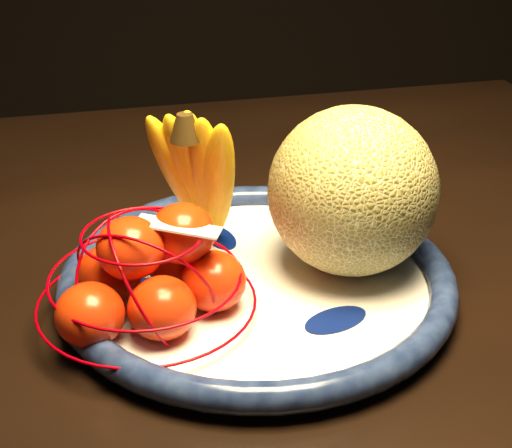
{
  "coord_description": "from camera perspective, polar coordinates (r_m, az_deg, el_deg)",
  "views": [
    {
      "loc": [
        0.05,
        -0.82,
        1.18
      ],
      "look_at": [
        0.11,
        -0.18,
        0.84
      ],
      "focal_mm": 55.0,
      "sensor_mm": 36.0,
      "label": 1
    }
  ],
  "objects": [
    {
      "name": "dining_table",
      "position": [
        0.87,
        -14.24,
        -7.46
      ],
      "size": [
        1.65,
        1.13,
        0.77
      ],
      "rotation": [
        0.0,
        0.0,
        0.14
      ],
      "color": "black",
      "rests_on": "ground"
    },
    {
      "name": "fruit_bowl",
      "position": [
        0.74,
        0.07,
        -4.13
      ],
      "size": [
        0.37,
        0.37,
        0.03
      ],
      "rotation": [
        0.0,
        0.0,
        -0.15
      ],
      "color": "white",
      "rests_on": "dining_table"
    },
    {
      "name": "cantaloupe",
      "position": [
        0.74,
        7.04,
        2.4
      ],
      "size": [
        0.16,
        0.16,
        0.16
      ],
      "primitive_type": "sphere",
      "color": "olive",
      "rests_on": "fruit_bowl"
    },
    {
      "name": "banana_bunch",
      "position": [
        0.76,
        -4.1,
        3.72
      ],
      "size": [
        0.1,
        0.11,
        0.17
      ],
      "rotation": [
        0.0,
        0.0,
        -0.41
      ],
      "color": "yellow",
      "rests_on": "fruit_bowl"
    },
    {
      "name": "mandarin_bag",
      "position": [
        0.69,
        -7.63,
        -3.73
      ],
      "size": [
        0.24,
        0.24,
        0.12
      ],
      "rotation": [
        0.0,
        0.0,
        0.25
      ],
      "color": "#F82700",
      "rests_on": "fruit_bowl"
    },
    {
      "name": "price_tag",
      "position": [
        0.66,
        -5.69,
        -0.19
      ],
      "size": [
        0.08,
        0.05,
        0.01
      ],
      "primitive_type": "cube",
      "rotation": [
        -0.14,
        0.1,
        -0.25
      ],
      "color": "white",
      "rests_on": "mandarin_bag"
    }
  ]
}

